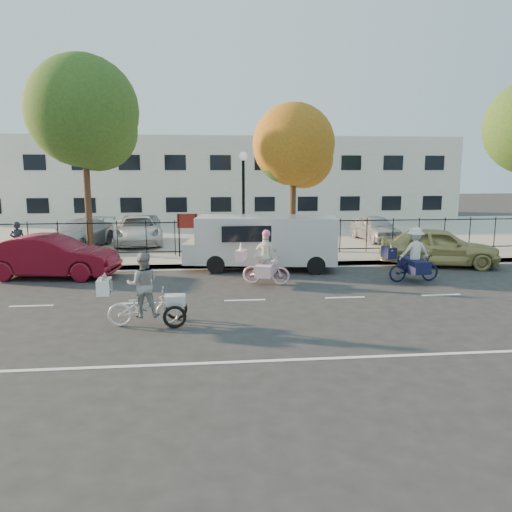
{
  "coord_description": "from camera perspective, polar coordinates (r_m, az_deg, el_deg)",
  "views": [
    {
      "loc": [
        -1.14,
        -14.07,
        3.79
      ],
      "look_at": [
        0.45,
        1.2,
        1.1
      ],
      "focal_mm": 35.0,
      "sensor_mm": 36.0,
      "label": 1
    }
  ],
  "objects": [
    {
      "name": "tree_west",
      "position": [
        22.62,
        -18.76,
        14.82
      ],
      "size": [
        4.61,
        4.61,
        8.45
      ],
      "color": "#442D1D",
      "rests_on": "ground"
    },
    {
      "name": "curb",
      "position": [
        19.51,
        -2.48,
        -1.05
      ],
      "size": [
        60.0,
        0.1,
        0.15
      ],
      "primitive_type": "cube",
      "color": "#A8A399",
      "rests_on": "ground"
    },
    {
      "name": "road_markings",
      "position": [
        14.62,
        -1.27,
        -5.07
      ],
      "size": [
        60.0,
        9.52,
        0.01
      ],
      "primitive_type": null,
      "color": "silver",
      "rests_on": "ground"
    },
    {
      "name": "unicorn_bike",
      "position": [
        16.47,
        1.06,
        -0.96
      ],
      "size": [
        1.86,
        1.34,
        1.83
      ],
      "rotation": [
        0.0,
        0.0,
        1.25
      ],
      "color": "beige",
      "rests_on": "ground"
    },
    {
      "name": "sidewalk",
      "position": [
        20.54,
        -2.66,
        -0.49
      ],
      "size": [
        60.0,
        2.2,
        0.15
      ],
      "primitive_type": "cube",
      "color": "#A8A399",
      "rests_on": "ground"
    },
    {
      "name": "ground",
      "position": [
        14.62,
        -1.27,
        -5.09
      ],
      "size": [
        120.0,
        120.0,
        0.0
      ],
      "primitive_type": "plane",
      "color": "#333334"
    },
    {
      "name": "gold_sedan",
      "position": [
        20.93,
        20.13,
        1.02
      ],
      "size": [
        4.83,
        3.01,
        1.53
      ],
      "primitive_type": "imported",
      "rotation": [
        0.0,
        0.0,
        1.28
      ],
      "color": "tan",
      "rests_on": "ground"
    },
    {
      "name": "red_sedan",
      "position": [
        18.91,
        -22.36,
        -0.06
      ],
      "size": [
        4.75,
        2.21,
        1.51
      ],
      "primitive_type": "imported",
      "rotation": [
        0.0,
        0.0,
        1.43
      ],
      "color": "maroon",
      "rests_on": "ground"
    },
    {
      "name": "parking_lot",
      "position": [
        29.33,
        -3.66,
        2.64
      ],
      "size": [
        60.0,
        15.6,
        0.15
      ],
      "primitive_type": "cube",
      "color": "#A8A399",
      "rests_on": "ground"
    },
    {
      "name": "lamppost",
      "position": [
        20.95,
        -1.46,
        8.08
      ],
      "size": [
        0.36,
        0.36,
        4.33
      ],
      "color": "black",
      "rests_on": "sidewalk"
    },
    {
      "name": "bull_bike",
      "position": [
        17.71,
        17.55,
        -0.44
      ],
      "size": [
        2.01,
        1.38,
        1.86
      ],
      "rotation": [
        0.0,
        0.0,
        1.64
      ],
      "color": "black",
      "rests_on": "ground"
    },
    {
      "name": "zebra_trike",
      "position": [
        12.47,
        -12.7,
        -4.66
      ],
      "size": [
        2.11,
        0.81,
        1.81
      ],
      "rotation": [
        0.0,
        0.0,
        1.61
      ],
      "color": "silver",
      "rests_on": "ground"
    },
    {
      "name": "street_sign",
      "position": [
        21.02,
        -7.85,
        3.36
      ],
      "size": [
        0.85,
        0.06,
        1.8
      ],
      "color": "black",
      "rests_on": "sidewalk"
    },
    {
      "name": "lot_car_b",
      "position": [
        25.15,
        -13.31,
        2.89
      ],
      "size": [
        2.8,
        5.08,
        1.35
      ],
      "primitive_type": "imported",
      "rotation": [
        0.0,
        0.0,
        0.12
      ],
      "color": "silver",
      "rests_on": "parking_lot"
    },
    {
      "name": "lot_car_a",
      "position": [
        24.66,
        -19.51,
        2.41
      ],
      "size": [
        2.98,
        4.84,
        1.31
      ],
      "primitive_type": "imported",
      "rotation": [
        0.0,
        0.0,
        -0.27
      ],
      "color": "#A5A7AC",
      "rests_on": "parking_lot"
    },
    {
      "name": "pedestrian",
      "position": [
        22.19,
        -25.57,
        1.57
      ],
      "size": [
        0.62,
        0.46,
        1.57
      ],
      "primitive_type": "imported",
      "rotation": [
        0.0,
        0.0,
        3.29
      ],
      "color": "black",
      "rests_on": "sidewalk"
    },
    {
      "name": "tree_mid",
      "position": [
        22.72,
        4.63,
        12.13
      ],
      "size": [
        3.66,
        3.64,
        6.68
      ],
      "color": "#442D1D",
      "rests_on": "ground"
    },
    {
      "name": "building",
      "position": [
        39.1,
        -4.31,
        8.75
      ],
      "size": [
        34.0,
        10.0,
        6.0
      ],
      "primitive_type": "cube",
      "color": "silver",
      "rests_on": "ground"
    },
    {
      "name": "white_van",
      "position": [
        18.89,
        0.88,
        1.8
      ],
      "size": [
        5.93,
        2.69,
        2.02
      ],
      "rotation": [
        0.0,
        0.0,
        -0.15
      ],
      "color": "silver",
      "rests_on": "ground"
    },
    {
      "name": "lot_car_c",
      "position": [
        25.44,
        -13.22,
        2.97
      ],
      "size": [
        1.8,
        4.18,
        1.34
      ],
      "primitive_type": "imported",
      "rotation": [
        0.0,
        0.0,
        -0.09
      ],
      "color": "#45474C",
      "rests_on": "parking_lot"
    },
    {
      "name": "iron_fence",
      "position": [
        21.5,
        -2.84,
        2.2
      ],
      "size": [
        58.0,
        0.06,
        1.5
      ],
      "primitive_type": null,
      "color": "black",
      "rests_on": "sidewalk"
    },
    {
      "name": "lot_car_d",
      "position": [
        26.34,
        13.49,
        3.15
      ],
      "size": [
        1.87,
        3.94,
        1.3
      ],
      "primitive_type": "imported",
      "rotation": [
        0.0,
        0.0,
        0.09
      ],
      "color": "#A7A9AF",
      "rests_on": "parking_lot"
    }
  ]
}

